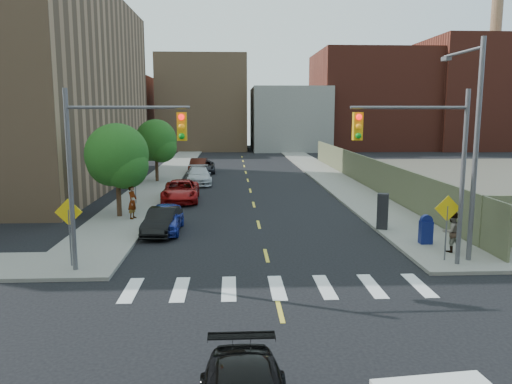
{
  "coord_description": "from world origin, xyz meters",
  "views": [
    {
      "loc": [
        -1.48,
        -12.77,
        6.14
      ],
      "look_at": [
        -0.2,
        12.91,
        2.0
      ],
      "focal_mm": 35.0,
      "sensor_mm": 36.0,
      "label": 1
    }
  ],
  "objects": [
    {
      "name": "fence_north",
      "position": [
        9.6,
        28.0,
        1.25
      ],
      "size": [
        0.12,
        44.0,
        2.5
      ],
      "primitive_type": "cube",
      "color": "#636647",
      "rests_on": "ground"
    },
    {
      "name": "parked_car_black",
      "position": [
        -5.0,
        12.16,
        0.66
      ],
      "size": [
        1.74,
        4.1,
        1.32
      ],
      "primitive_type": "imported",
      "rotation": [
        0.0,
        0.0,
        -0.09
      ],
      "color": "black",
      "rests_on": "ground"
    },
    {
      "name": "pedestrian_east",
      "position": [
        7.99,
        7.7,
        1.03
      ],
      "size": [
        0.95,
        0.8,
        1.76
      ],
      "primitive_type": "imported",
      "rotation": [
        0.0,
        0.0,
        3.31
      ],
      "color": "gray",
      "rests_on": "sidewalk_ne"
    },
    {
      "name": "bg_bldg_fareast",
      "position": [
        38.0,
        70.0,
        9.0
      ],
      "size": [
        14.0,
        16.0,
        18.0
      ],
      "primitive_type": "cube",
      "color": "#592319",
      "rests_on": "ground"
    },
    {
      "name": "smokestack",
      "position": [
        42.0,
        70.0,
        14.0
      ],
      "size": [
        1.8,
        1.8,
        28.0
      ],
      "primitive_type": "cylinder",
      "color": "#8C6B4C",
      "rests_on": "ground"
    },
    {
      "name": "mailbox",
      "position": [
        7.42,
        9.1,
        0.8
      ],
      "size": [
        0.55,
        0.43,
        1.35
      ],
      "rotation": [
        0.0,
        0.0,
        -0.01
      ],
      "color": "navy",
      "rests_on": "sidewalk_ne"
    },
    {
      "name": "parked_car_maroon",
      "position": [
        -4.79,
        37.49,
        0.75
      ],
      "size": [
        1.82,
        4.61,
        1.49
      ],
      "primitive_type": "imported",
      "rotation": [
        0.0,
        0.0,
        -0.05
      ],
      "color": "#3A130B",
      "rests_on": "ground"
    },
    {
      "name": "warn_sign_midwest",
      "position": [
        -7.8,
        20.0,
        1.99
      ],
      "size": [
        1.06,
        0.06,
        2.83
      ],
      "color": "#59595E",
      "rests_on": "ground"
    },
    {
      "name": "parked_car_red",
      "position": [
        -5.0,
        21.5,
        0.73
      ],
      "size": [
        2.62,
        5.36,
        1.47
      ],
      "primitive_type": "imported",
      "rotation": [
        0.0,
        0.0,
        0.04
      ],
      "color": "#990F0F",
      "rests_on": "ground"
    },
    {
      "name": "parked_car_blue",
      "position": [
        -4.93,
        12.62,
        0.72
      ],
      "size": [
        1.71,
        4.22,
        1.44
      ],
      "primitive_type": "imported",
      "rotation": [
        0.0,
        0.0,
        -0.0
      ],
      "color": "#1C2D9C",
      "rests_on": "ground"
    },
    {
      "name": "sidewalk_ne",
      "position": [
        7.75,
        41.5,
        0.07
      ],
      "size": [
        3.5,
        73.0,
        0.15
      ],
      "primitive_type": "cube",
      "color": "gray",
      "rests_on": "ground"
    },
    {
      "name": "signal_ne",
      "position": [
        5.98,
        6.0,
        4.53
      ],
      "size": [
        4.59,
        0.3,
        7.0
      ],
      "color": "#59595E",
      "rests_on": "ground"
    },
    {
      "name": "bg_bldg_west",
      "position": [
        -22.0,
        70.0,
        6.0
      ],
      "size": [
        14.0,
        18.0,
        12.0
      ],
      "primitive_type": "cube",
      "color": "#592319",
      "rests_on": "ground"
    },
    {
      "name": "bg_bldg_center",
      "position": [
        8.0,
        70.0,
        5.0
      ],
      "size": [
        12.0,
        16.0,
        10.0
      ],
      "primitive_type": "cube",
      "color": "gray",
      "rests_on": "ground"
    },
    {
      "name": "tree_west_far",
      "position": [
        -8.0,
        31.05,
        3.48
      ],
      "size": [
        3.66,
        3.64,
        5.52
      ],
      "color": "#332114",
      "rests_on": "ground"
    },
    {
      "name": "parked_car_white",
      "position": [
        -4.83,
        33.36,
        0.62
      ],
      "size": [
        1.64,
        3.69,
        1.23
      ],
      "primitive_type": "imported",
      "rotation": [
        0.0,
        0.0,
        -0.05
      ],
      "color": "silver",
      "rests_on": "ground"
    },
    {
      "name": "payphone",
      "position": [
        6.3,
        12.08,
        1.07
      ],
      "size": [
        0.68,
        0.62,
        1.85
      ],
      "primitive_type": "cube",
      "rotation": [
        0.0,
        0.0,
        -0.37
      ],
      "color": "black",
      "rests_on": "sidewalk_ne"
    },
    {
      "name": "sidewalk_nw",
      "position": [
        -7.75,
        41.5,
        0.07
      ],
      "size": [
        3.5,
        73.0,
        0.15
      ],
      "primitive_type": "cube",
      "color": "gray",
      "rests_on": "ground"
    },
    {
      "name": "streetlight_ne",
      "position": [
        8.2,
        6.9,
        5.22
      ],
      "size": [
        0.25,
        3.7,
        9.0
      ],
      "color": "#59595E",
      "rests_on": "ground"
    },
    {
      "name": "tree_west_near",
      "position": [
        -8.0,
        16.05,
        3.48
      ],
      "size": [
        3.66,
        3.64,
        5.52
      ],
      "color": "#332114",
      "rests_on": "ground"
    },
    {
      "name": "warn_sign_nw",
      "position": [
        -7.8,
        6.5,
        1.99
      ],
      "size": [
        1.06,
        0.06,
        2.83
      ],
      "color": "#59595E",
      "rests_on": "ground"
    },
    {
      "name": "bg_bldg_east",
      "position": [
        22.0,
        72.0,
        8.0
      ],
      "size": [
        18.0,
        18.0,
        16.0
      ],
      "primitive_type": "cube",
      "color": "#592319",
      "rests_on": "ground"
    },
    {
      "name": "pedestrian_west",
      "position": [
        -7.08,
        15.27,
        1.12
      ],
      "size": [
        0.59,
        0.79,
        1.95
      ],
      "primitive_type": "imported",
      "rotation": [
        0.0,
        0.0,
        1.38
      ],
      "color": "gray",
      "rests_on": "sidewalk_nw"
    },
    {
      "name": "signal_nw",
      "position": [
        -5.98,
        6.0,
        4.53
      ],
      "size": [
        4.59,
        0.3,
        7.0
      ],
      "color": "#59595E",
      "rests_on": "ground"
    },
    {
      "name": "ground",
      "position": [
        0.0,
        0.0,
        0.0
      ],
      "size": [
        160.0,
        160.0,
        0.0
      ],
      "primitive_type": "plane",
      "color": "black",
      "rests_on": "ground"
    },
    {
      "name": "bg_bldg_midwest",
      "position": [
        -6.0,
        72.0,
        7.5
      ],
      "size": [
        14.0,
        16.0,
        15.0
      ],
      "primitive_type": "cube",
      "color": "#8C6B4C",
      "rests_on": "ground"
    },
    {
      "name": "parked_car_silver",
      "position": [
        -4.28,
        29.8,
        0.75
      ],
      "size": [
        2.52,
        5.3,
        1.49
      ],
      "primitive_type": "imported",
      "rotation": [
        0.0,
        0.0,
        0.09
      ],
      "color": "#B7BAC0",
      "rests_on": "ground"
    },
    {
      "name": "parked_car_grey",
      "position": [
        -4.2,
        37.98,
        0.62
      ],
      "size": [
        2.27,
        4.56,
        1.24
      ],
      "primitive_type": "imported",
      "rotation": [
        0.0,
        0.0,
        0.05
      ],
      "color": "black",
      "rests_on": "ground"
    },
    {
      "name": "warn_sign_ne",
      "position": [
        7.2,
        6.5,
        1.99
      ],
      "size": [
        1.06,
        0.06,
        2.83
      ],
      "color": "#59595E",
      "rests_on": "ground"
    }
  ]
}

